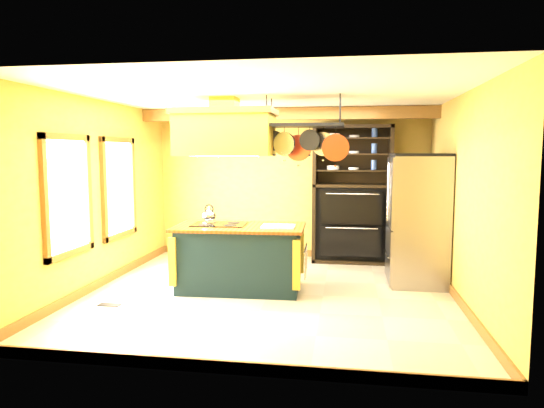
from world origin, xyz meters
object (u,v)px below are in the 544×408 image
(range_hood, at_px, (225,131))
(pot_rack, at_px, (305,135))
(kitchen_island, at_px, (240,257))
(hutch, at_px, (352,210))
(refrigerator, at_px, (417,222))

(range_hood, relative_size, pot_rack, 1.20)
(kitchen_island, height_order, hutch, hutch)
(range_hood, height_order, hutch, range_hood)
(kitchen_island, bearing_deg, pot_rack, -2.28)
(pot_rack, bearing_deg, hutch, 72.57)
(kitchen_island, xyz_separation_m, range_hood, (-0.20, -0.00, 1.77))
(pot_rack, bearing_deg, kitchen_island, 179.96)
(kitchen_island, bearing_deg, hutch, 50.87)
(range_hood, distance_m, refrigerator, 3.11)
(range_hood, relative_size, hutch, 0.58)
(pot_rack, height_order, refrigerator, pot_rack)
(kitchen_island, distance_m, hutch, 2.66)
(kitchen_island, xyz_separation_m, hutch, (1.58, 2.10, 0.46))
(hutch, bearing_deg, refrigerator, -55.13)
(kitchen_island, relative_size, range_hood, 1.32)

